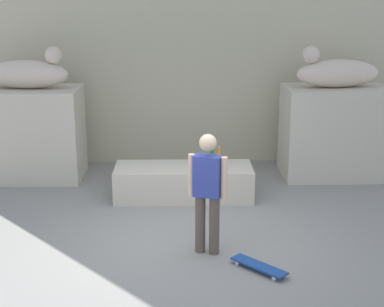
{
  "coord_description": "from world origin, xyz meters",
  "views": [
    {
      "loc": [
        -0.07,
        -7.63,
        3.47
      ],
      "look_at": [
        0.12,
        0.87,
        1.1
      ],
      "focal_mm": 54.84,
      "sensor_mm": 36.0,
      "label": 1
    }
  ],
  "objects": [
    {
      "name": "pedestal_left",
      "position": [
        -2.89,
        3.21,
        0.86
      ],
      "size": [
        1.93,
        1.24,
        1.72
      ],
      "primitive_type": "cube",
      "color": "beige",
      "rests_on": "ground_plane"
    },
    {
      "name": "bottle_orange",
      "position": [
        0.62,
        2.15,
        0.68
      ],
      "size": [
        0.07,
        0.07,
        0.31
      ],
      "color": "orange",
      "rests_on": "ledge_block"
    },
    {
      "name": "pedestal_right",
      "position": [
        2.89,
        3.21,
        0.86
      ],
      "size": [
        1.93,
        1.24,
        1.72
      ],
      "primitive_type": "cube",
      "color": "beige",
      "rests_on": "ground_plane"
    },
    {
      "name": "facade_wall",
      "position": [
        0.0,
        4.52,
        3.28
      ],
      "size": [
        11.26,
        0.6,
        6.56
      ],
      "primitive_type": "cube",
      "color": "#BDB495",
      "rests_on": "ground_plane"
    },
    {
      "name": "skateboard",
      "position": [
        0.94,
        -0.81,
        0.06
      ],
      "size": [
        0.7,
        0.72,
        0.08
      ],
      "rotation": [
        0.0,
        0.0,
        5.48
      ],
      "color": "navy",
      "rests_on": "ground_plane"
    },
    {
      "name": "ledge_block",
      "position": [
        0.0,
        1.99,
        0.28
      ],
      "size": [
        2.36,
        0.89,
        0.56
      ],
      "primitive_type": "cube",
      "color": "beige",
      "rests_on": "ground_plane"
    },
    {
      "name": "statue_reclining_right",
      "position": [
        2.86,
        3.21,
        2.0
      ],
      "size": [
        1.67,
        0.79,
        0.78
      ],
      "rotation": [
        0.0,
        0.0,
        3.29
      ],
      "color": "beige",
      "rests_on": "pedestal_right"
    },
    {
      "name": "skater",
      "position": [
        0.3,
        -0.24,
        0.92
      ],
      "size": [
        0.51,
        0.31,
        1.67
      ],
      "rotation": [
        0.0,
        0.0,
        5.94
      ],
      "color": "brown",
      "rests_on": "ground_plane"
    },
    {
      "name": "bottle_green",
      "position": [
        0.5,
        2.31,
        0.69
      ],
      "size": [
        0.08,
        0.08,
        0.32
      ],
      "color": "#1E722D",
      "rests_on": "ledge_block"
    },
    {
      "name": "statue_reclining_left",
      "position": [
        -2.86,
        3.21,
        2.0
      ],
      "size": [
        1.64,
        0.7,
        0.78
      ],
      "rotation": [
        0.0,
        0.0,
        -0.09
      ],
      "color": "beige",
      "rests_on": "pedestal_left"
    },
    {
      "name": "ground_plane",
      "position": [
        0.0,
        0.0,
        0.0
      ],
      "size": [
        40.0,
        40.0,
        0.0
      ],
      "primitive_type": "plane",
      "color": "gray"
    }
  ]
}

